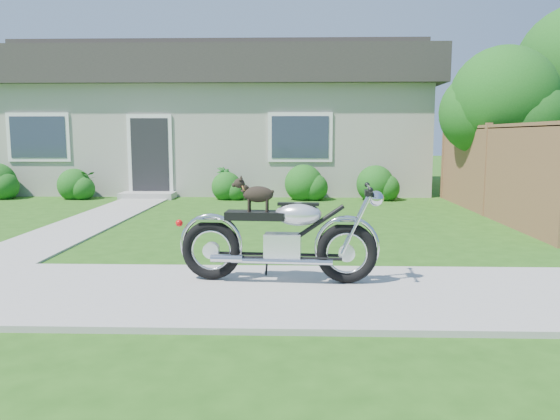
# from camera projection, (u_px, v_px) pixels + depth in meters

# --- Properties ---
(ground) EXTENTS (80.00, 80.00, 0.00)m
(ground) POSITION_uv_depth(u_px,v_px,m) (68.00, 292.00, 5.76)
(ground) COLOR #235114
(ground) RESTS_ON ground
(sidewalk) EXTENTS (24.00, 2.20, 0.04)m
(sidewalk) POSITION_uv_depth(u_px,v_px,m) (68.00, 290.00, 5.76)
(sidewalk) COLOR #9E9B93
(sidewalk) RESTS_ON ground
(walkway) EXTENTS (1.20, 8.00, 0.03)m
(walkway) POSITION_uv_depth(u_px,v_px,m) (98.00, 219.00, 10.76)
(walkway) COLOR #9E9B93
(walkway) RESTS_ON ground
(house) EXTENTS (12.60, 7.03, 4.50)m
(house) POSITION_uv_depth(u_px,v_px,m) (221.00, 119.00, 17.35)
(house) COLOR #A8A298
(house) RESTS_ON ground
(fence) EXTENTS (0.12, 6.62, 1.90)m
(fence) POSITION_uv_depth(u_px,v_px,m) (487.00, 170.00, 11.14)
(fence) COLOR olive
(fence) RESTS_ON ground
(tree_near) EXTENTS (2.45, 2.36, 3.62)m
(tree_near) POSITION_uv_depth(u_px,v_px,m) (510.00, 105.00, 12.07)
(tree_near) COLOR #3D2B1C
(tree_near) RESTS_ON ground
(shrub_row) EXTENTS (10.89, 1.01, 1.01)m
(shrub_row) POSITION_uv_depth(u_px,v_px,m) (193.00, 184.00, 14.13)
(shrub_row) COLOR #195516
(shrub_row) RESTS_ON ground
(potted_plant_left) EXTENTS (0.83, 0.79, 0.72)m
(potted_plant_left) POSITION_uv_depth(u_px,v_px,m) (83.00, 185.00, 14.28)
(potted_plant_left) COLOR #174E14
(potted_plant_left) RESTS_ON ground
(potted_plant_right) EXTENTS (0.66, 0.66, 0.83)m
(potted_plant_right) POSITION_uv_depth(u_px,v_px,m) (224.00, 183.00, 14.16)
(potted_plant_right) COLOR #1A5F1C
(potted_plant_right) RESTS_ON ground
(motorcycle_with_dog) EXTENTS (2.22, 0.60, 1.14)m
(motorcycle_with_dog) POSITION_uv_depth(u_px,v_px,m) (282.00, 237.00, 5.97)
(motorcycle_with_dog) COLOR black
(motorcycle_with_dog) RESTS_ON sidewalk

